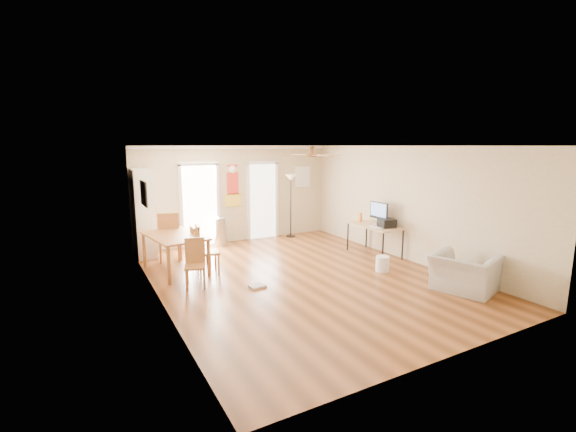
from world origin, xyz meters
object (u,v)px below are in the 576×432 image
dining_chair_right_b (208,250)px  dining_chair_near (195,264)px  dining_table (175,253)px  printer (387,223)px  wastebasket_a (382,264)px  torchiere_lamp (291,206)px  dining_chair_far (169,236)px  computer_desk (374,240)px  armchair (464,273)px  bookshelf (143,213)px  dining_chair_right_a (201,247)px  trash_can (220,232)px

dining_chair_right_b → dining_chair_near: size_ratio=1.14×
dining_table → dining_chair_near: bearing=-84.5°
printer → wastebasket_a: bearing=-120.2°
wastebasket_a → printer: bearing=44.2°
dining_chair_near → torchiere_lamp: size_ratio=0.50×
dining_chair_far → computer_desk: bearing=168.5°
dining_chair_right_b → dining_chair_far: size_ratio=0.92×
armchair → dining_chair_right_b: bearing=32.1°
dining_chair_far → printer: (4.53, -2.22, 0.27)m
bookshelf → printer: (4.97, -2.88, -0.21)m
computer_desk → dining_chair_near: bearing=-178.3°
dining_chair_right_a → printer: bearing=-105.8°
dining_table → printer: size_ratio=4.11×
dining_chair_right_a → dining_chair_near: 1.22m
torchiere_lamp → dining_chair_right_b: bearing=-145.8°
bookshelf → dining_chair_right_b: bookshelf is taller
armchair → dining_table: bearing=31.8°
dining_chair_right_b → armchair: 4.91m
printer → trash_can: bearing=151.7°
bookshelf → computer_desk: bearing=-15.0°
dining_chair_right_a → dining_chair_near: dining_chair_right_a is taller
dining_table → armchair: bearing=-40.4°
wastebasket_a → armchair: armchair is taller
dining_table → wastebasket_a: dining_table is taller
trash_can → computer_desk: 3.98m
dining_table → torchiere_lamp: (3.67, 1.62, 0.51)m
computer_desk → printer: printer is taller
computer_desk → armchair: bearing=-94.5°
dining_chair_right_a → armchair: bearing=-132.2°
wastebasket_a → dining_chair_near: bearing=165.6°
trash_can → dining_chair_far: bearing=-153.3°
dining_chair_right_b → computer_desk: dining_chair_right_b is taller
dining_chair_right_a → wastebasket_a: 3.88m
bookshelf → wastebasket_a: bookshelf is taller
bookshelf → printer: bearing=-17.3°
dining_chair_right_a → dining_chair_far: bearing=30.1°
trash_can → armchair: trash_can is taller
dining_chair_far → computer_desk: dining_chair_far is taller
dining_chair_right_a → computer_desk: size_ratio=0.66×
dining_chair_far → torchiere_lamp: 3.68m
dining_chair_right_b → wastebasket_a: bearing=-107.9°
dining_chair_right_a → computer_desk: 4.09m
bookshelf → dining_chair_far: 0.93m
dining_chair_far → trash_can: size_ratio=1.51×
dining_chair_right_a → wastebasket_a: dining_chair_right_a is taller
dining_table → armchair: dining_table is taller
torchiere_lamp → armchair: (0.63, -5.29, -0.56)m
bookshelf → dining_chair_near: bookshelf is taller
bookshelf → dining_chair_right_a: bookshelf is taller
torchiere_lamp → printer: (0.93, -2.94, -0.08)m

